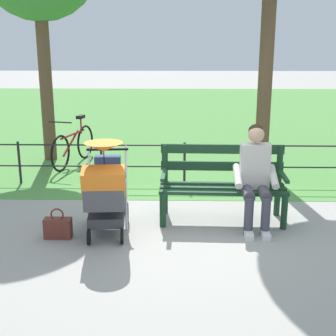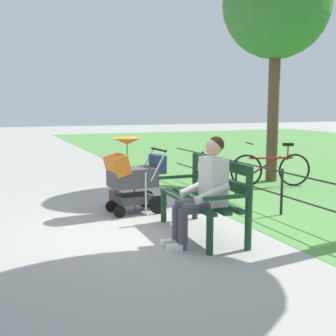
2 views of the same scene
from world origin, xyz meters
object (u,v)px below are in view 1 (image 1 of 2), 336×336
(stroller, at_px, (106,187))
(bicycle, at_px, (74,145))
(handbag, at_px, (58,228))
(person_on_bench, at_px, (255,174))
(park_bench, at_px, (222,180))

(stroller, bearing_deg, bicycle, -71.33)
(handbag, distance_m, bicycle, 3.41)
(person_on_bench, distance_m, bicycle, 4.14)
(person_on_bench, relative_size, stroller, 1.11)
(person_on_bench, xyz_separation_m, bicycle, (2.91, -2.93, -0.31))
(handbag, bearing_deg, park_bench, -161.63)
(person_on_bench, xyz_separation_m, handbag, (2.37, 0.44, -0.55))
(park_bench, relative_size, bicycle, 1.00)
(handbag, xyz_separation_m, bicycle, (0.53, -3.36, 0.24))
(person_on_bench, height_order, bicycle, person_on_bench)
(park_bench, height_order, stroller, stroller)
(park_bench, bearing_deg, person_on_bench, 149.83)
(person_on_bench, relative_size, handbag, 3.45)
(handbag, bearing_deg, stroller, -169.00)
(park_bench, relative_size, handbag, 4.36)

